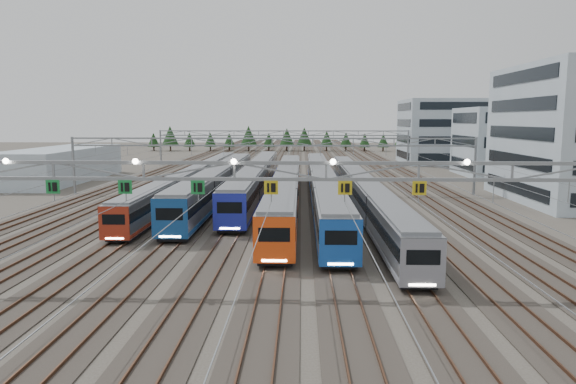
{
  "coord_description": "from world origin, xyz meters",
  "views": [
    {
      "loc": [
        4.11,
        -31.08,
        10.44
      ],
      "look_at": [
        2.81,
        17.63,
        3.5
      ],
      "focal_mm": 32.0,
      "sensor_mm": 36.0,
      "label": 1
    }
  ],
  "objects_px": {
    "train_d": "(287,187)",
    "gantry_mid": "(272,149)",
    "depot_bldg_north": "(450,132)",
    "train_b": "(220,181)",
    "train_e": "(322,184)",
    "train_f": "(361,190)",
    "train_c": "(257,177)",
    "west_shed": "(61,165)",
    "gantry_near": "(233,175)",
    "depot_bldg_mid": "(501,142)",
    "train_a": "(196,178)",
    "gantry_far": "(284,137)"
  },
  "relations": [
    {
      "from": "train_d",
      "to": "gantry_mid",
      "type": "bearing_deg",
      "value": 104.94
    },
    {
      "from": "gantry_mid",
      "to": "depot_bldg_north",
      "type": "xyz_separation_m",
      "value": [
        39.35,
        52.53,
        1.12
      ]
    },
    {
      "from": "train_b",
      "to": "train_e",
      "type": "xyz_separation_m",
      "value": [
        13.5,
        -2.01,
        -0.07
      ]
    },
    {
      "from": "gantry_mid",
      "to": "train_f",
      "type": "bearing_deg",
      "value": -40.95
    },
    {
      "from": "train_b",
      "to": "train_c",
      "type": "height_order",
      "value": "train_b"
    },
    {
      "from": "train_d",
      "to": "west_shed",
      "type": "distance_m",
      "value": 45.54
    },
    {
      "from": "train_c",
      "to": "train_e",
      "type": "xyz_separation_m",
      "value": [
        9.0,
        -7.3,
        -0.06
      ]
    },
    {
      "from": "gantry_near",
      "to": "depot_bldg_mid",
      "type": "bearing_deg",
      "value": 57.79
    },
    {
      "from": "train_b",
      "to": "train_a",
      "type": "bearing_deg",
      "value": 124.52
    },
    {
      "from": "west_shed",
      "to": "gantry_far",
      "type": "bearing_deg",
      "value": 39.23
    },
    {
      "from": "train_b",
      "to": "gantry_far",
      "type": "distance_m",
      "value": 49.54
    },
    {
      "from": "gantry_far",
      "to": "train_e",
      "type": "bearing_deg",
      "value": -82.45
    },
    {
      "from": "gantry_near",
      "to": "depot_bldg_north",
      "type": "relative_size",
      "value": 2.56
    },
    {
      "from": "train_a",
      "to": "train_c",
      "type": "relative_size",
      "value": 1.18
    },
    {
      "from": "depot_bldg_north",
      "to": "gantry_near",
      "type": "bearing_deg",
      "value": -113.04
    },
    {
      "from": "train_f",
      "to": "train_c",
      "type": "bearing_deg",
      "value": 140.46
    },
    {
      "from": "train_d",
      "to": "depot_bldg_north",
      "type": "distance_m",
      "value": 71.57
    },
    {
      "from": "train_c",
      "to": "depot_bldg_mid",
      "type": "distance_m",
      "value": 49.54
    },
    {
      "from": "train_b",
      "to": "depot_bldg_north",
      "type": "bearing_deg",
      "value": 50.75
    },
    {
      "from": "gantry_far",
      "to": "depot_bldg_mid",
      "type": "bearing_deg",
      "value": -25.84
    },
    {
      "from": "gantry_mid",
      "to": "gantry_far",
      "type": "height_order",
      "value": "same"
    },
    {
      "from": "gantry_near",
      "to": "gantry_mid",
      "type": "height_order",
      "value": "gantry_near"
    },
    {
      "from": "train_e",
      "to": "train_f",
      "type": "xyz_separation_m",
      "value": [
        4.5,
        -3.85,
        -0.15
      ]
    },
    {
      "from": "train_d",
      "to": "depot_bldg_mid",
      "type": "xyz_separation_m",
      "value": [
        38.8,
        33.56,
        4.09
      ]
    },
    {
      "from": "train_b",
      "to": "depot_bldg_mid",
      "type": "relative_size",
      "value": 3.27
    },
    {
      "from": "train_e",
      "to": "gantry_near",
      "type": "xyz_separation_m",
      "value": [
        -6.8,
        -34.2,
        4.92
      ]
    },
    {
      "from": "train_b",
      "to": "train_f",
      "type": "height_order",
      "value": "train_b"
    },
    {
      "from": "train_a",
      "to": "gantry_far",
      "type": "relative_size",
      "value": 1.17
    },
    {
      "from": "train_c",
      "to": "depot_bldg_mid",
      "type": "xyz_separation_m",
      "value": [
        43.3,
        23.74,
        4.04
      ]
    },
    {
      "from": "train_d",
      "to": "depot_bldg_north",
      "type": "xyz_separation_m",
      "value": [
        37.1,
        60.97,
        5.33
      ]
    },
    {
      "from": "train_f",
      "to": "gantry_far",
      "type": "bearing_deg",
      "value": 101.61
    },
    {
      "from": "train_d",
      "to": "gantry_far",
      "type": "bearing_deg",
      "value": 92.41
    },
    {
      "from": "train_f",
      "to": "west_shed",
      "type": "relative_size",
      "value": 2.14
    },
    {
      "from": "train_d",
      "to": "depot_bldg_mid",
      "type": "bearing_deg",
      "value": 40.86
    },
    {
      "from": "train_a",
      "to": "train_e",
      "type": "xyz_separation_m",
      "value": [
        18.0,
        -8.55,
        0.25
      ]
    },
    {
      "from": "train_b",
      "to": "train_d",
      "type": "bearing_deg",
      "value": -26.71
    },
    {
      "from": "train_a",
      "to": "train_b",
      "type": "bearing_deg",
      "value": -55.48
    },
    {
      "from": "train_e",
      "to": "gantry_mid",
      "type": "distance_m",
      "value": 9.91
    },
    {
      "from": "train_b",
      "to": "train_c",
      "type": "relative_size",
      "value": 0.93
    },
    {
      "from": "train_e",
      "to": "gantry_mid",
      "type": "height_order",
      "value": "gantry_mid"
    },
    {
      "from": "train_d",
      "to": "train_e",
      "type": "xyz_separation_m",
      "value": [
        4.5,
        2.52,
        -0.01
      ]
    },
    {
      "from": "gantry_near",
      "to": "train_b",
      "type": "bearing_deg",
      "value": 100.49
    },
    {
      "from": "gantry_far",
      "to": "train_c",
      "type": "bearing_deg",
      "value": -92.95
    },
    {
      "from": "gantry_far",
      "to": "depot_bldg_mid",
      "type": "height_order",
      "value": "depot_bldg_mid"
    },
    {
      "from": "gantry_near",
      "to": "west_shed",
      "type": "bearing_deg",
      "value": 123.76
    },
    {
      "from": "train_f",
      "to": "depot_bldg_north",
      "type": "distance_m",
      "value": 68.56
    },
    {
      "from": "west_shed",
      "to": "train_b",
      "type": "bearing_deg",
      "value": -32.04
    },
    {
      "from": "train_c",
      "to": "west_shed",
      "type": "height_order",
      "value": "west_shed"
    },
    {
      "from": "train_d",
      "to": "gantry_near",
      "type": "bearing_deg",
      "value": -94.15
    },
    {
      "from": "train_d",
      "to": "depot_bldg_mid",
      "type": "height_order",
      "value": "depot_bldg_mid"
    }
  ]
}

